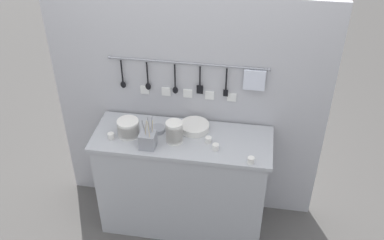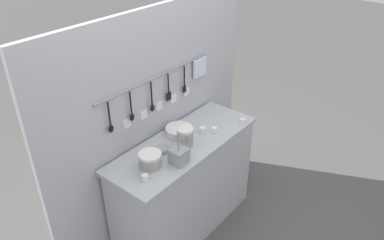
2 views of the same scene
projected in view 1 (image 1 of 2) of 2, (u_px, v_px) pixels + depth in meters
ground_plane at (183, 220)px, 3.94m from camera, size 20.00×20.00×0.00m
counter at (183, 182)px, 3.67m from camera, size 1.37×0.51×0.91m
back_wall at (189, 110)px, 3.60m from camera, size 2.17×0.08×1.94m
bowl_stack_tall_left at (174, 132)px, 3.32m from camera, size 0.13×0.13×0.17m
bowl_stack_wide_centre at (128, 128)px, 3.40m from camera, size 0.16×0.16×0.13m
plate_stack at (195, 127)px, 3.47m from camera, size 0.23×0.23×0.05m
steel_mixing_bowl at (158, 129)px, 3.46m from camera, size 0.11×0.11×0.03m
cutlery_caddy at (148, 140)px, 3.28m from camera, size 0.12×0.12×0.25m
cup_mid_row at (251, 160)px, 3.16m from camera, size 0.05×0.05×0.05m
cup_beside_plates at (208, 140)px, 3.34m from camera, size 0.05×0.05×0.05m
cup_front_left at (216, 147)px, 3.28m from camera, size 0.05×0.05×0.05m
cup_by_caddy at (111, 136)px, 3.38m from camera, size 0.05×0.05×0.05m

